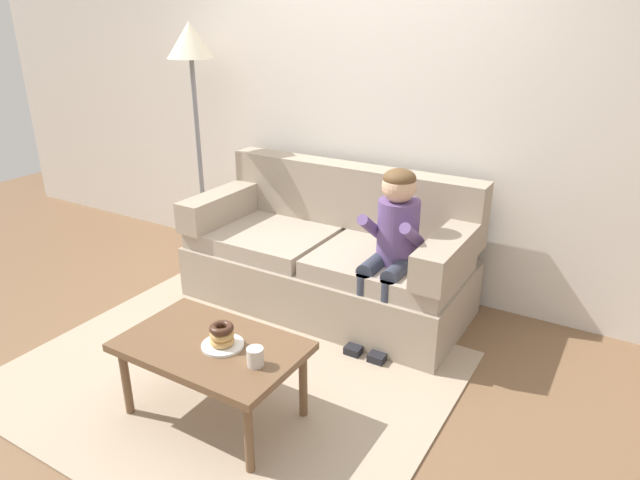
{
  "coord_description": "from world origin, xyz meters",
  "views": [
    {
      "loc": [
        1.86,
        -2.33,
        1.97
      ],
      "look_at": [
        0.2,
        0.45,
        0.65
      ],
      "focal_mm": 31.73,
      "sensor_mm": 36.0,
      "label": 1
    }
  ],
  "objects_px": {
    "coffee_table": "(212,351)",
    "person_child": "(392,240)",
    "couch": "(330,257)",
    "donut": "(222,341)",
    "toy_controller": "(212,325)",
    "mug": "(255,357)",
    "floor_lamp": "(192,65)"
  },
  "relations": [
    {
      "from": "mug",
      "to": "floor_lamp",
      "type": "xyz_separation_m",
      "value": [
        -1.71,
        1.55,
        1.11
      ]
    },
    {
      "from": "couch",
      "to": "coffee_table",
      "type": "relative_size",
      "value": 2.15
    },
    {
      "from": "donut",
      "to": "toy_controller",
      "type": "xyz_separation_m",
      "value": [
        -0.67,
        0.65,
        -0.44
      ]
    },
    {
      "from": "toy_controller",
      "to": "couch",
      "type": "bearing_deg",
      "value": 23.97
    },
    {
      "from": "coffee_table",
      "to": "person_child",
      "type": "bearing_deg",
      "value": 69.9
    },
    {
      "from": "couch",
      "to": "floor_lamp",
      "type": "relative_size",
      "value": 1.03
    },
    {
      "from": "couch",
      "to": "coffee_table",
      "type": "bearing_deg",
      "value": -85.01
    },
    {
      "from": "toy_controller",
      "to": "floor_lamp",
      "type": "height_order",
      "value": "floor_lamp"
    },
    {
      "from": "floor_lamp",
      "to": "couch",
      "type": "bearing_deg",
      "value": -5.5
    },
    {
      "from": "floor_lamp",
      "to": "donut",
      "type": "bearing_deg",
      "value": -45.71
    },
    {
      "from": "couch",
      "to": "person_child",
      "type": "relative_size",
      "value": 1.78
    },
    {
      "from": "donut",
      "to": "mug",
      "type": "bearing_deg",
      "value": -10.56
    },
    {
      "from": "mug",
      "to": "toy_controller",
      "type": "relative_size",
      "value": 0.4
    },
    {
      "from": "donut",
      "to": "floor_lamp",
      "type": "bearing_deg",
      "value": 134.29
    },
    {
      "from": "couch",
      "to": "coffee_table",
      "type": "height_order",
      "value": "couch"
    },
    {
      "from": "couch",
      "to": "mug",
      "type": "distance_m",
      "value": 1.5
    },
    {
      "from": "donut",
      "to": "mug",
      "type": "height_order",
      "value": "mug"
    },
    {
      "from": "mug",
      "to": "floor_lamp",
      "type": "bearing_deg",
      "value": 137.69
    },
    {
      "from": "coffee_table",
      "to": "person_child",
      "type": "distance_m",
      "value": 1.3
    },
    {
      "from": "person_child",
      "to": "coffee_table",
      "type": "bearing_deg",
      "value": -110.1
    },
    {
      "from": "mug",
      "to": "floor_lamp",
      "type": "distance_m",
      "value": 2.56
    },
    {
      "from": "donut",
      "to": "floor_lamp",
      "type": "xyz_separation_m",
      "value": [
        -1.47,
        1.51,
        1.12
      ]
    },
    {
      "from": "person_child",
      "to": "mug",
      "type": "height_order",
      "value": "person_child"
    },
    {
      "from": "toy_controller",
      "to": "floor_lamp",
      "type": "relative_size",
      "value": 0.12
    },
    {
      "from": "floor_lamp",
      "to": "toy_controller",
      "type": "bearing_deg",
      "value": -47.07
    },
    {
      "from": "mug",
      "to": "toy_controller",
      "type": "height_order",
      "value": "mug"
    },
    {
      "from": "donut",
      "to": "floor_lamp",
      "type": "relative_size",
      "value": 0.06
    },
    {
      "from": "coffee_table",
      "to": "toy_controller",
      "type": "xyz_separation_m",
      "value": [
        -0.6,
        0.66,
        -0.36
      ]
    },
    {
      "from": "donut",
      "to": "coffee_table",
      "type": "bearing_deg",
      "value": -172.99
    },
    {
      "from": "coffee_table",
      "to": "mug",
      "type": "distance_m",
      "value": 0.32
    },
    {
      "from": "couch",
      "to": "toy_controller",
      "type": "xyz_separation_m",
      "value": [
        -0.48,
        -0.74,
        -0.32
      ]
    },
    {
      "from": "mug",
      "to": "person_child",
      "type": "bearing_deg",
      "value": 83.83
    }
  ]
}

